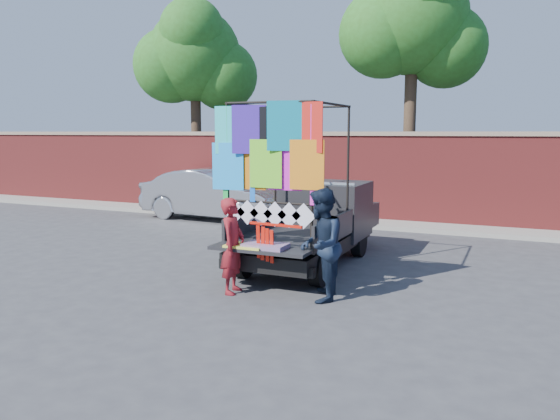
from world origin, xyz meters
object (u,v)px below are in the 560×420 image
at_px(sedan, 215,194).
at_px(man, 321,245).
at_px(woman, 233,246).
at_px(pickup_truck, 318,221).

height_order(sedan, man, man).
bearing_deg(man, woman, -96.65).
bearing_deg(woman, sedan, 23.53).
bearing_deg(sedan, man, -135.10).
bearing_deg(man, pickup_truck, -173.60).
xyz_separation_m(pickup_truck, woman, (-0.44, -2.82, -0.00)).
height_order(pickup_truck, man, pickup_truck).
height_order(pickup_truck, sedan, pickup_truck).
bearing_deg(woman, man, -91.50).
xyz_separation_m(woman, man, (1.44, 0.19, 0.10)).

